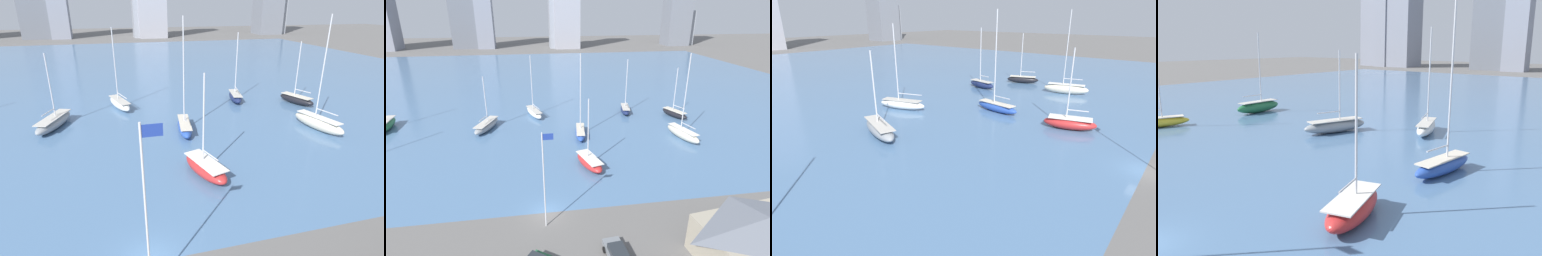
{
  "view_description": "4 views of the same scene",
  "coord_description": "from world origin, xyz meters",
  "views": [
    {
      "loc": [
        -1.13,
        -16.48,
        17.16
      ],
      "look_at": [
        5.78,
        10.16,
        5.88
      ],
      "focal_mm": 28.0,
      "sensor_mm": 36.0,
      "label": 1
    },
    {
      "loc": [
        -0.83,
        -30.71,
        23.55
      ],
      "look_at": [
        6.16,
        14.34,
        5.27
      ],
      "focal_mm": 28.0,
      "sensor_mm": 36.0,
      "label": 2
    },
    {
      "loc": [
        -32.67,
        -2.57,
        14.83
      ],
      "look_at": [
        -7.08,
        17.98,
        2.62
      ],
      "focal_mm": 28.0,
      "sensor_mm": 36.0,
      "label": 3
    },
    {
      "loc": [
        22.11,
        -7.74,
        11.62
      ],
      "look_at": [
        2.51,
        16.29,
        4.71
      ],
      "focal_mm": 35.0,
      "sensor_mm": 36.0,
      "label": 4
    }
  ],
  "objects": [
    {
      "name": "sailboat_navy",
      "position": [
        20.97,
        35.44,
        0.92
      ],
      "size": [
        3.39,
        7.2,
        12.73
      ],
      "rotation": [
        0.0,
        0.0,
        -0.2
      ],
      "color": "#19234C",
      "rests_on": "harbor_water"
    },
    {
      "name": "sailboat_white",
      "position": [
        -0.83,
        36.55,
        0.94
      ],
      "size": [
        4.54,
        8.66,
        13.88
      ],
      "rotation": [
        0.0,
        0.0,
        0.32
      ],
      "color": "white",
      "rests_on": "harbor_water"
    },
    {
      "name": "sailboat_red",
      "position": [
        7.41,
        10.61,
        0.93
      ],
      "size": [
        4.42,
        7.51,
        11.12
      ],
      "rotation": [
        0.0,
        0.0,
        0.29
      ],
      "color": "#B72828",
      "rests_on": "harbor_water"
    },
    {
      "name": "sailboat_cream",
      "position": [
        27.37,
        18.85,
        1.14
      ],
      "size": [
        3.83,
        8.94,
        16.17
      ],
      "rotation": [
        0.0,
        0.0,
        0.24
      ],
      "color": "beige",
      "rests_on": "harbor_water"
    },
    {
      "name": "harbor_water",
      "position": [
        0.0,
        70.0,
        0.0
      ],
      "size": [
        180.0,
        140.0,
        0.0
      ],
      "color": "#4C7099",
      "rests_on": "ground_plane"
    },
    {
      "name": "sailboat_black",
      "position": [
        31.45,
        30.95,
        0.9
      ],
      "size": [
        4.48,
        7.56,
        11.33
      ],
      "rotation": [
        0.0,
        0.0,
        0.36
      ],
      "color": "black",
      "rests_on": "harbor_water"
    },
    {
      "name": "ground_plane",
      "position": [
        0.0,
        0.0,
        0.0
      ],
      "size": [
        500.0,
        500.0,
        0.0
      ],
      "primitive_type": "plane",
      "color": "#605E5B"
    },
    {
      "name": "sailboat_gray",
      "position": [
        -10.74,
        29.39,
        0.94
      ],
      "size": [
        5.36,
        9.5,
        10.98
      ],
      "rotation": [
        0.0,
        0.0,
        -0.34
      ],
      "color": "gray",
      "rests_on": "harbor_water"
    },
    {
      "name": "sailboat_blue",
      "position": [
        8.01,
        23.11,
        0.93
      ],
      "size": [
        3.01,
        8.27,
        15.97
      ],
      "rotation": [
        0.0,
        0.0,
        -0.14
      ],
      "color": "#284CA8",
      "rests_on": "harbor_water"
    }
  ]
}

